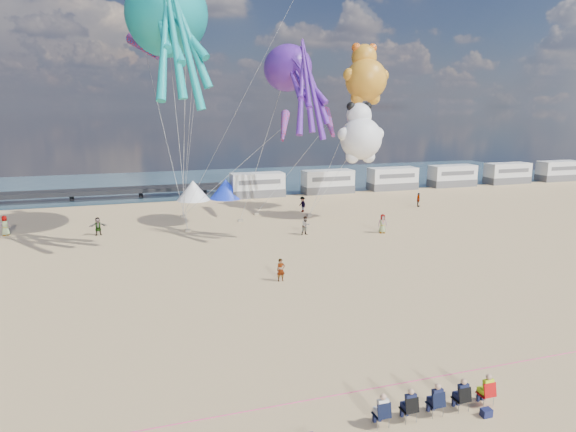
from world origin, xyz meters
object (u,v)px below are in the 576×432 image
object	(u,v)px
kite_panda	(361,139)
windsock_left	(144,48)
sandbag_d	(256,214)
motorhome_1	(328,182)
tent_white	(193,190)
beachgoer_3	(418,200)
beachgoer_2	(302,204)
sandbag_a	(188,230)
motorhome_5	(559,171)
sandbag_e	(183,216)
beachgoer_6	(5,226)
sandbag_b	(240,221)
beachgoer_7	(306,226)
cooler_navy	(486,413)
standing_person	(281,270)
kite_octopus_purple	(287,68)
motorhome_0	(257,185)
beachgoer_0	(383,224)
tent_blue	(226,189)
windsock_right	(284,126)
motorhome_4	(507,173)
motorhome_3	(452,176)
sandbag_c	(309,215)
windsock_mid	(329,123)
motorhome_2	(393,179)
kite_teddy_orange	(366,80)
beachgoer_4	(98,226)
kite_octopus_teal	(166,15)

from	to	relation	value
kite_panda	windsock_left	xyz separation A→B (m)	(-19.70, 3.75, 8.18)
sandbag_d	motorhome_1	bearing A→B (deg)	40.83
tent_white	beachgoer_3	xyz separation A→B (m)	(23.71, -11.87, -0.41)
beachgoer_2	sandbag_a	xyz separation A→B (m)	(-12.87, -5.30, -0.72)
motorhome_5	sandbag_e	size ratio (longest dim) A/B	13.20
beachgoer_6	sandbag_b	xyz separation A→B (m)	(20.82, -0.93, -0.78)
beachgoer_7	cooler_navy	bearing A→B (deg)	-109.61
standing_person	kite_octopus_purple	xyz separation A→B (m)	(4.85, 13.80, 13.63)
motorhome_5	beachgoer_7	world-z (taller)	motorhome_5
motorhome_0	tent_white	bearing A→B (deg)	180.00
beachgoer_0	beachgoer_6	distance (m)	33.24
tent_blue	windsock_right	size ratio (longest dim) A/B	0.77
motorhome_1	tent_white	xyz separation A→B (m)	(-17.50, 0.00, -0.30)
beachgoer_7	motorhome_4	bearing A→B (deg)	13.97
motorhome_5	tent_white	distance (m)	55.50
kite_panda	motorhome_1	bearing A→B (deg)	100.77
motorhome_1	tent_white	distance (m)	17.50
tent_white	beachgoer_0	xyz separation A→B (m)	(13.92, -21.79, -0.34)
motorhome_3	sandbag_a	xyz separation A→B (m)	(-39.13, -15.94, -1.39)
beachgoer_2	sandbag_b	world-z (taller)	beachgoer_2
standing_person	sandbag_c	bearing A→B (deg)	64.00
motorhome_0	windsock_mid	bearing A→B (deg)	-71.37
motorhome_1	motorhome_2	bearing A→B (deg)	0.00
windsock_right	motorhome_1	bearing A→B (deg)	72.55
kite_teddy_orange	motorhome_5	bearing A→B (deg)	-1.11
motorhome_4	sandbag_a	bearing A→B (deg)	-161.85
beachgoer_4	kite_octopus_teal	bearing A→B (deg)	-18.50
motorhome_2	beachgoer_2	distance (m)	19.86
beachgoer_6	beachgoer_7	world-z (taller)	beachgoer_6
standing_person	sandbag_b	size ratio (longest dim) A/B	2.99
beachgoer_7	windsock_right	bearing A→B (deg)	72.41
windsock_right	beachgoer_3	bearing A→B (deg)	22.51
cooler_navy	sandbag_d	size ratio (longest dim) A/B	0.76
motorhome_1	windsock_mid	bearing A→B (deg)	-112.08
beachgoer_6	kite_octopus_purple	size ratio (longest dim) A/B	0.17
standing_person	kite_panda	world-z (taller)	kite_panda
beachgoer_0	kite_teddy_orange	world-z (taller)	kite_teddy_orange
beachgoer_3	sandbag_d	distance (m)	18.62
beachgoer_6	sandbag_b	distance (m)	20.85
beachgoer_0	sandbag_d	xyz separation A→B (m)	(-8.78, 11.11, -0.75)
motorhome_1	beachgoer_2	size ratio (longest dim) A/B	3.97
motorhome_5	kite_teddy_orange	size ratio (longest dim) A/B	0.90
beachgoer_3	motorhome_1	bearing A→B (deg)	65.67
sandbag_d	windsock_left	bearing A→B (deg)	-171.37
motorhome_4	kite_octopus_purple	bearing A→B (deg)	-156.05
tent_white	sandbag_a	world-z (taller)	tent_white
motorhome_3	sandbag_a	world-z (taller)	motorhome_3
tent_white	beachgoer_0	bearing A→B (deg)	-57.42
windsock_left	kite_octopus_purple	bearing A→B (deg)	-43.68
beachgoer_2	beachgoer_4	world-z (taller)	beachgoer_2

